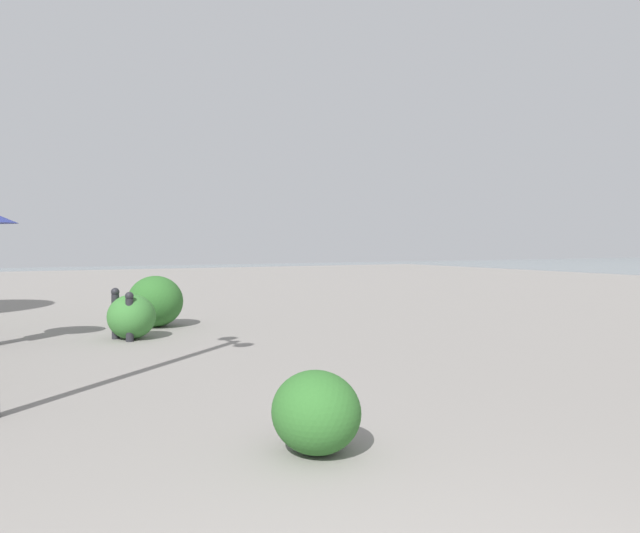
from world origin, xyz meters
TOP-DOWN VIEW (x-y plane):
  - bollard_near at (8.54, -0.65)m, footprint 0.13×0.13m
  - bollard_mid at (8.92, -0.51)m, footprint 0.13×0.13m
  - shrub_low at (10.05, -1.39)m, footprint 1.09×0.98m
  - shrub_round at (2.78, -0.88)m, footprint 0.70×0.63m
  - shrub_wide at (8.80, -0.73)m, footprint 0.83×0.75m

SIDE VIEW (x-z plane):
  - shrub_round at x=2.78m, z-range 0.00..0.60m
  - shrub_wide at x=8.80m, z-range 0.00..0.70m
  - bollard_near at x=8.54m, z-range 0.02..0.78m
  - bollard_mid at x=8.92m, z-range 0.02..0.83m
  - shrub_low at x=10.05m, z-range 0.00..0.93m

